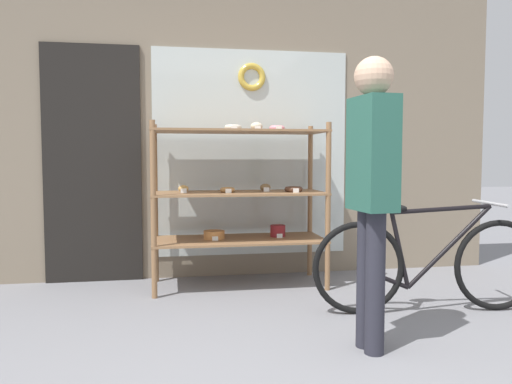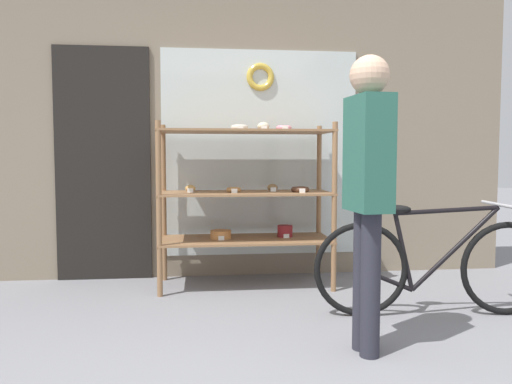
% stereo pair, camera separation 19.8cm
% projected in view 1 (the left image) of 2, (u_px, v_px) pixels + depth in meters
% --- Properties ---
extents(storefront_facade, '(5.16, 0.13, 3.12)m').
position_uv_depth(storefront_facade, '(225.00, 113.00, 4.63)').
color(storefront_facade, gray).
rests_on(storefront_facade, ground_plane).
extents(display_case, '(1.46, 0.58, 1.41)m').
position_uv_depth(display_case, '(240.00, 192.00, 4.27)').
color(display_case, '#8E6642').
rests_on(display_case, ground_plane).
extents(bicycle, '(1.69, 0.46, 0.79)m').
position_uv_depth(bicycle, '(428.00, 263.00, 3.56)').
color(bicycle, black).
rests_on(bicycle, ground_plane).
extents(pedestrian, '(0.22, 0.33, 1.67)m').
position_uv_depth(pedestrian, '(372.00, 179.00, 2.81)').
color(pedestrian, '#282833').
rests_on(pedestrian, ground_plane).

